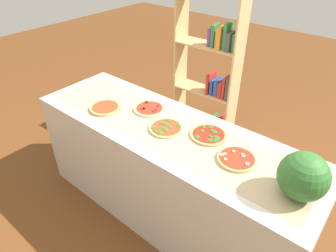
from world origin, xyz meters
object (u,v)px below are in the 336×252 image
object	(u,v)px
pizza_pepperoni_1	(150,109)
watermelon	(303,176)
pizza_mushroom_4	(237,159)
pizza_spinach_2	(166,128)
pizza_spinach_3	(209,135)
pizza_plain_0	(105,108)
bookshelf	(213,75)

from	to	relation	value
pizza_pepperoni_1	watermelon	size ratio (longest dim) A/B	0.93
pizza_mushroom_4	pizza_spinach_2	bearing A→B (deg)	-178.10
pizza_spinach_3	pizza_plain_0	bearing A→B (deg)	-165.58
pizza_spinach_2	watermelon	distance (m)	0.96
pizza_plain_0	pizza_mushroom_4	xyz separation A→B (m)	(1.12, 0.11, -0.00)
pizza_spinach_3	pizza_mushroom_4	distance (m)	0.30
pizza_pepperoni_1	pizza_spinach_3	size ratio (longest dim) A/B	0.98
watermelon	pizza_plain_0	bearing A→B (deg)	-177.45
pizza_pepperoni_1	pizza_mushroom_4	bearing A→B (deg)	-7.32
pizza_plain_0	pizza_spinach_2	xyz separation A→B (m)	(0.56, 0.09, -0.00)
pizza_spinach_2	bookshelf	distance (m)	1.33
pizza_plain_0	pizza_mushroom_4	world-z (taller)	pizza_mushroom_4
pizza_pepperoni_1	pizza_mushroom_4	size ratio (longest dim) A/B	1.02
bookshelf	pizza_plain_0	bearing A→B (deg)	-96.96
pizza_pepperoni_1	pizza_mushroom_4	world-z (taller)	pizza_mushroom_4
pizza_spinach_3	watermelon	size ratio (longest dim) A/B	0.96
pizza_plain_0	watermelon	size ratio (longest dim) A/B	0.92
pizza_pepperoni_1	pizza_spinach_3	bearing A→B (deg)	-0.10
pizza_spinach_2	pizza_mushroom_4	world-z (taller)	pizza_mushroom_4
pizza_spinach_2	pizza_spinach_3	size ratio (longest dim) A/B	0.97
watermelon	bookshelf	xyz separation A→B (m)	(-1.35, 1.29, -0.26)
pizza_plain_0	pizza_pepperoni_1	size ratio (longest dim) A/B	0.99
pizza_spinach_2	watermelon	bearing A→B (deg)	-1.39
pizza_spinach_3	bookshelf	xyz separation A→B (m)	(-0.67, 1.14, -0.14)
pizza_mushroom_4	watermelon	world-z (taller)	watermelon
pizza_plain_0	pizza_spinach_3	bearing A→B (deg)	14.42
pizza_pepperoni_1	watermelon	world-z (taller)	watermelon
pizza_mushroom_4	watermelon	xyz separation A→B (m)	(0.40, -0.04, 0.12)
pizza_pepperoni_1	pizza_spinach_3	xyz separation A→B (m)	(0.56, -0.00, 0.00)
pizza_spinach_3	bookshelf	distance (m)	1.33
bookshelf	pizza_spinach_2	bearing A→B (deg)	-72.84
pizza_spinach_3	bookshelf	world-z (taller)	bookshelf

